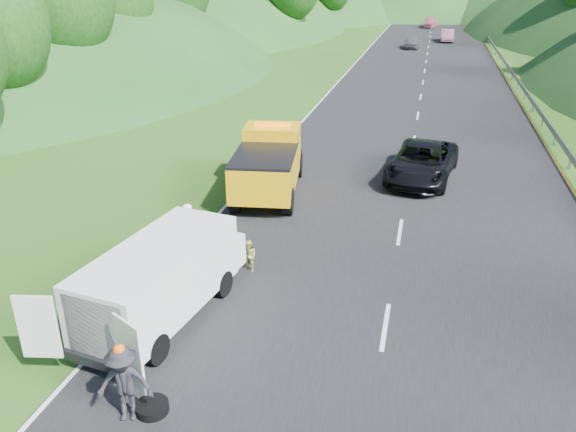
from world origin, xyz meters
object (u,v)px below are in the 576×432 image
(tow_truck, at_px, (269,162))
(white_van, at_px, (163,277))
(worker, at_px, (129,418))
(suitcase, at_px, (149,257))
(child, at_px, (250,271))
(spare_tire, at_px, (153,412))
(passing_suv, at_px, (420,179))
(woman, at_px, (193,256))

(tow_truck, height_order, white_van, tow_truck)
(tow_truck, relative_size, worker, 3.72)
(tow_truck, bearing_deg, suitcase, -113.56)
(tow_truck, distance_m, child, 6.94)
(tow_truck, distance_m, worker, 13.39)
(suitcase, bearing_deg, white_van, -55.08)
(white_van, relative_size, spare_tire, 9.13)
(spare_tire, height_order, passing_suv, passing_suv)
(woman, bearing_deg, suitcase, 132.57)
(woman, bearing_deg, tow_truck, -7.71)
(white_van, xyz_separation_m, suitcase, (-1.77, 2.54, -0.94))
(white_van, distance_m, spare_tire, 3.81)
(suitcase, bearing_deg, passing_suv, 51.86)
(tow_truck, height_order, child, tow_truck)
(woman, xyz_separation_m, passing_suv, (7.07, 9.40, 0.00))
(tow_truck, xyz_separation_m, spare_tire, (1.08, -13.01, -1.33))
(tow_truck, height_order, woman, tow_truck)
(white_van, distance_m, worker, 3.96)
(child, xyz_separation_m, passing_suv, (4.93, 9.94, 0.00))
(suitcase, height_order, spare_tire, suitcase)
(white_van, relative_size, woman, 3.55)
(white_van, relative_size, child, 6.28)
(passing_suv, bearing_deg, worker, -99.93)
(child, xyz_separation_m, spare_tire, (-0.16, -6.32, 0.00))
(worker, bearing_deg, white_van, 87.31)
(white_van, height_order, passing_suv, white_van)
(white_van, height_order, suitcase, white_van)
(woman, xyz_separation_m, suitcase, (-1.05, -0.95, 0.30))
(tow_truck, distance_m, white_van, 9.64)
(spare_tire, relative_size, passing_suv, 0.13)
(white_van, distance_m, child, 3.50)
(woman, bearing_deg, worker, -166.91)
(tow_truck, height_order, worker, tow_truck)
(white_van, bearing_deg, woman, 110.27)
(spare_tire, xyz_separation_m, passing_suv, (5.09, 16.26, 0.00))
(suitcase, xyz_separation_m, passing_suv, (8.12, 10.34, -0.30))
(passing_suv, bearing_deg, tow_truck, -143.83)
(worker, bearing_deg, child, 69.27)
(woman, bearing_deg, child, -103.59)
(child, height_order, suitcase, suitcase)
(child, height_order, spare_tire, child)
(white_van, xyz_separation_m, woman, (-0.72, 3.49, -1.24))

